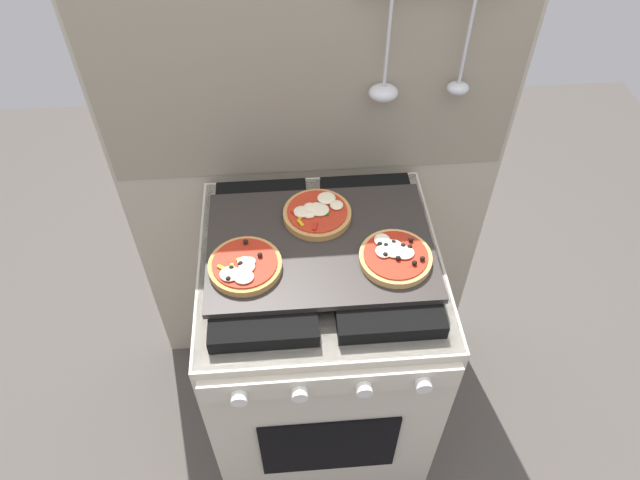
# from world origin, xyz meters

# --- Properties ---
(ground_plane) EXTENTS (4.00, 4.00, 0.00)m
(ground_plane) POSITION_xyz_m (0.00, 0.00, 0.00)
(ground_plane) COLOR #4C4742
(kitchen_backsplash) EXTENTS (1.10, 0.09, 1.55)m
(kitchen_backsplash) POSITION_xyz_m (0.00, 0.33, 0.79)
(kitchen_backsplash) COLOR #B2A893
(kitchen_backsplash) RESTS_ON ground_plane
(stove) EXTENTS (0.60, 0.64, 0.90)m
(stove) POSITION_xyz_m (-0.00, -0.00, 0.45)
(stove) COLOR beige
(stove) RESTS_ON ground_plane
(baking_tray) EXTENTS (0.54, 0.38, 0.02)m
(baking_tray) POSITION_xyz_m (0.00, 0.00, 0.91)
(baking_tray) COLOR #2D2826
(baking_tray) RESTS_ON stove
(pizza_left) EXTENTS (0.17, 0.17, 0.03)m
(pizza_left) POSITION_xyz_m (-0.18, -0.07, 0.93)
(pizza_left) COLOR #C18947
(pizza_left) RESTS_ON baking_tray
(pizza_right) EXTENTS (0.17, 0.17, 0.03)m
(pizza_right) POSITION_xyz_m (0.17, -0.07, 0.93)
(pizza_right) COLOR tan
(pizza_right) RESTS_ON baking_tray
(pizza_center) EXTENTS (0.17, 0.17, 0.03)m
(pizza_center) POSITION_xyz_m (0.00, 0.09, 0.93)
(pizza_center) COLOR #C18947
(pizza_center) RESTS_ON baking_tray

